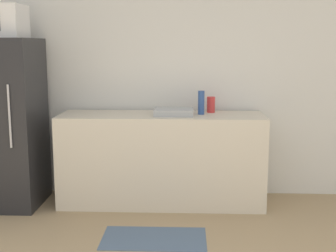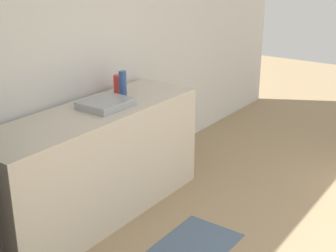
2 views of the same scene
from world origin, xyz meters
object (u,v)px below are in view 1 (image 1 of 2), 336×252
object	(u,v)px
refrigerator	(6,123)
bottle_short	(211,105)
bottle_tall	(201,103)
microwave	(0,21)

from	to	relation	value
refrigerator	bottle_short	distance (m)	2.03
bottle_tall	refrigerator	bearing A→B (deg)	-176.56
microwave	bottle_short	size ratio (longest dim) A/B	2.87
refrigerator	bottle_short	bearing A→B (deg)	7.28
refrigerator	bottle_tall	world-z (taller)	refrigerator
refrigerator	bottle_short	size ratio (longest dim) A/B	10.42
refrigerator	bottle_tall	xyz separation A→B (m)	(1.90, 0.11, 0.20)
refrigerator	bottle_tall	distance (m)	1.92
refrigerator	bottle_tall	size ratio (longest dim) A/B	7.07
refrigerator	microwave	world-z (taller)	microwave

